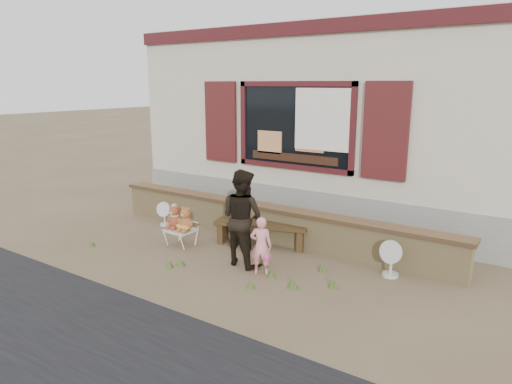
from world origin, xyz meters
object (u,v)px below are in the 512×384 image
Objects in this scene: bench at (261,229)px; teddy_bear_left at (175,216)px; folding_chair at (181,231)px; adult at (242,218)px; child at (261,246)px; teddy_bear_right at (186,219)px.

teddy_bear_left is at bearing -167.47° from bench.
adult is (1.44, -0.11, 0.51)m from folding_chair.
child is at bearing -6.14° from teddy_bear_left.
bench is 1.10× the size of adult.
child is at bearing -7.09° from teddy_bear_right.
teddy_bear_left is 0.98× the size of teddy_bear_right.
child is 0.59× the size of adult.
teddy_bear_right is 1.79m from child.
bench is 1.00m from adult.
adult reaches higher than folding_chair.
teddy_bear_right is at bearing 4.49° from adult.
bench is 3.45× the size of folding_chair.
child is (1.77, -0.28, -0.06)m from teddy_bear_right.
folding_chair is 0.29m from teddy_bear_left.
adult is at bearing -2.02° from teddy_bear_left.
child reaches higher than teddy_bear_left.
teddy_bear_left is at bearing -31.54° from child.
child is 0.60m from adult.
folding_chair is 1.53m from adult.
adult reaches higher than teddy_bear_right.
folding_chair is 1.12× the size of teddy_bear_left.
teddy_bear_right is at bearing -0.00° from folding_chair.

